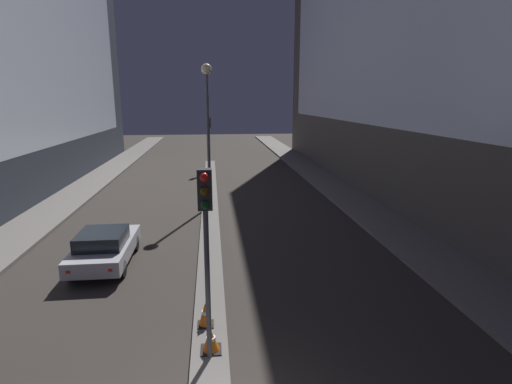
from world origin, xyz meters
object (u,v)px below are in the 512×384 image
(traffic_light_near, at_px, (206,223))
(car_left_lane, at_px, (105,247))
(traffic_cone_far, at_px, (205,314))
(traffic_cone_near, at_px, (211,340))
(traffic_light_mid, at_px, (209,131))
(street_lamp, at_px, (207,105))

(traffic_light_near, bearing_deg, car_left_lane, 122.28)
(traffic_cone_far, xyz_separation_m, car_left_lane, (-3.81, 4.79, 0.27))
(traffic_light_near, xyz_separation_m, traffic_cone_near, (0.03, 0.26, -3.06))
(traffic_cone_near, height_order, traffic_cone_far, traffic_cone_far)
(traffic_light_mid, distance_m, car_left_lane, 20.47)
(traffic_light_mid, distance_m, street_lamp, 12.10)
(traffic_light_mid, height_order, car_left_lane, traffic_light_mid)
(traffic_cone_near, bearing_deg, car_left_lane, 123.63)
(traffic_light_mid, xyz_separation_m, traffic_cone_far, (-0.11, -24.69, -3.02))
(traffic_cone_near, distance_m, car_left_lane, 7.15)
(traffic_light_mid, height_order, traffic_cone_far, traffic_light_mid)
(street_lamp, height_order, car_left_lane, street_lamp)
(car_left_lane, bearing_deg, traffic_cone_far, -51.52)
(traffic_light_near, distance_m, street_lamp, 14.44)
(traffic_light_near, relative_size, street_lamp, 0.58)
(traffic_light_near, bearing_deg, traffic_cone_far, 94.52)
(traffic_light_mid, bearing_deg, traffic_cone_far, -90.26)
(street_lamp, xyz_separation_m, traffic_cone_far, (-0.11, -12.83, -5.39))
(traffic_cone_near, bearing_deg, street_lamp, 90.14)
(car_left_lane, bearing_deg, traffic_light_near, -57.72)
(traffic_light_near, height_order, car_left_lane, traffic_light_near)
(traffic_light_near, xyz_separation_m, street_lamp, (0.00, 14.25, 2.37))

